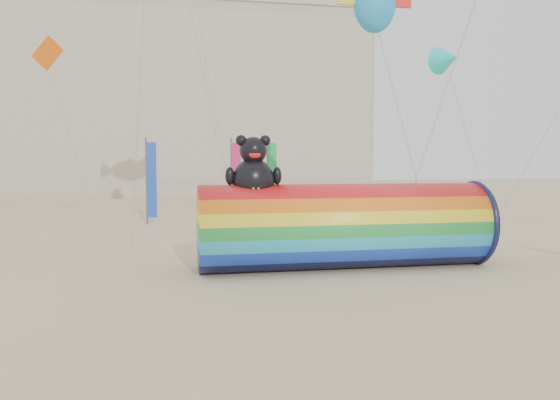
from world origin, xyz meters
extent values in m
plane|color=#CCB58C|center=(0.00, 0.00, 0.00)|extent=(160.00, 160.00, 0.00)
cube|color=#B7AD99|center=(-12.00, 46.00, 10.00)|extent=(60.00, 15.00, 20.00)
cube|color=#28303D|center=(-12.00, 38.44, 10.50)|extent=(59.50, 0.12, 17.00)
cube|color=#B2ADA0|center=(-12.00, 46.00, 20.30)|extent=(60.40, 15.40, 0.60)
cylinder|color=red|center=(2.66, 0.58, 1.51)|extent=(10.35, 3.02, 3.02)
torus|color=#0F1438|center=(7.73, 0.58, 1.51)|extent=(0.21, 3.16, 3.16)
cylinder|color=black|center=(7.85, 0.58, 1.51)|extent=(0.05, 2.99, 2.99)
ellipsoid|color=black|center=(-0.62, 0.58, 3.15)|extent=(1.47, 1.32, 1.55)
ellipsoid|color=#CFDA17|center=(-0.62, 0.10, 3.06)|extent=(0.76, 0.33, 0.66)
sphere|color=black|center=(-0.62, 0.58, 4.18)|extent=(0.95, 0.95, 0.95)
sphere|color=black|center=(-1.03, 0.58, 4.53)|extent=(0.38, 0.38, 0.38)
sphere|color=black|center=(-0.20, 0.58, 4.53)|extent=(0.38, 0.38, 0.38)
ellipsoid|color=red|center=(-0.62, 0.19, 4.05)|extent=(0.42, 0.15, 0.27)
ellipsoid|color=black|center=(-1.44, 0.49, 3.32)|extent=(0.31, 0.31, 0.62)
ellipsoid|color=black|center=(0.20, 0.49, 3.32)|extent=(0.31, 0.31, 0.62)
cylinder|color=#59595E|center=(-4.91, 15.46, 2.60)|extent=(0.10, 0.10, 5.20)
cube|color=blue|center=(-4.60, 15.46, 2.65)|extent=(0.56, 0.06, 4.50)
cylinder|color=#59595E|center=(0.17, 15.50, 2.60)|extent=(0.10, 0.10, 5.20)
cube|color=#D41D5C|center=(0.48, 15.50, 2.65)|extent=(0.56, 0.06, 4.50)
cylinder|color=#59595E|center=(2.44, 15.62, 2.60)|extent=(0.10, 0.10, 5.20)
cube|color=green|center=(2.75, 15.62, 2.65)|extent=(0.56, 0.06, 4.50)
ellipsoid|color=#2097E3|center=(4.17, 1.80, 9.69)|extent=(1.62, 1.26, 2.15)
cube|color=#ED580C|center=(-9.13, 10.02, 8.93)|extent=(0.97, 0.06, 1.36)
cone|color=#1BDAD7|center=(11.17, 9.36, 9.24)|extent=(1.50, 1.50, 1.35)
camera|label=1|loc=(-3.29, -18.00, 3.88)|focal=35.00mm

